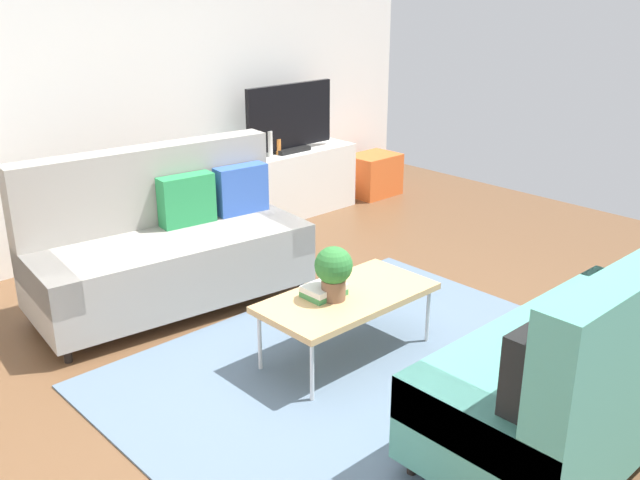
% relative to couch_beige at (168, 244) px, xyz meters
% --- Properties ---
extents(ground_plane, '(7.68, 7.68, 0.00)m').
position_rel_couch_beige_xyz_m(ground_plane, '(0.47, -1.51, -0.45)').
color(ground_plane, brown).
extents(wall_far, '(6.40, 0.12, 2.90)m').
position_rel_couch_beige_xyz_m(wall_far, '(0.47, 1.29, 1.00)').
color(wall_far, white).
rests_on(wall_far, ground_plane).
extents(area_rug, '(2.90, 2.20, 0.01)m').
position_rel_couch_beige_xyz_m(area_rug, '(0.32, -1.62, -0.44)').
color(area_rug, slate).
rests_on(area_rug, ground_plane).
extents(couch_beige, '(1.98, 1.05, 1.10)m').
position_rel_couch_beige_xyz_m(couch_beige, '(0.00, 0.00, 0.00)').
color(couch_beige, gray).
rests_on(couch_beige, ground_plane).
extents(couch_green, '(1.90, 0.84, 1.10)m').
position_rel_couch_beige_xyz_m(couch_green, '(0.66, -2.84, 0.00)').
color(couch_green, teal).
rests_on(couch_green, ground_plane).
extents(coffee_table, '(1.10, 0.56, 0.42)m').
position_rel_couch_beige_xyz_m(coffee_table, '(0.37, -1.42, -0.05)').
color(coffee_table, tan).
rests_on(coffee_table, ground_plane).
extents(tv_console, '(1.40, 0.44, 0.64)m').
position_rel_couch_beige_xyz_m(tv_console, '(1.94, 0.95, -0.13)').
color(tv_console, silver).
rests_on(tv_console, ground_plane).
extents(tv, '(1.00, 0.20, 0.64)m').
position_rel_couch_beige_xyz_m(tv, '(1.94, 0.93, 0.51)').
color(tv, black).
rests_on(tv, tv_console).
extents(storage_trunk, '(0.52, 0.40, 0.44)m').
position_rel_couch_beige_xyz_m(storage_trunk, '(3.04, 0.85, -0.23)').
color(storage_trunk, orange).
rests_on(storage_trunk, ground_plane).
extents(potted_plant, '(0.23, 0.23, 0.33)m').
position_rel_couch_beige_xyz_m(potted_plant, '(0.27, -1.41, 0.16)').
color(potted_plant, brown).
rests_on(potted_plant, coffee_table).
extents(table_book_0, '(0.24, 0.18, 0.04)m').
position_rel_couch_beige_xyz_m(table_book_0, '(0.26, -1.33, -0.01)').
color(table_book_0, '#3F8C4C').
rests_on(table_book_0, coffee_table).
extents(table_book_1, '(0.24, 0.18, 0.03)m').
position_rel_couch_beige_xyz_m(table_book_1, '(0.26, -1.33, 0.03)').
color(table_book_1, silver).
rests_on(table_book_1, table_book_0).
extents(vase_0, '(0.10, 0.10, 0.15)m').
position_rel_couch_beige_xyz_m(vase_0, '(1.36, 1.00, 0.27)').
color(vase_0, '#33B29E').
rests_on(vase_0, tv_console).
extents(vase_1, '(0.09, 0.09, 0.14)m').
position_rel_couch_beige_xyz_m(vase_1, '(1.53, 1.00, 0.26)').
color(vase_1, '#33B29E').
rests_on(vase_1, tv_console).
extents(bottle_0, '(0.05, 0.05, 0.24)m').
position_rel_couch_beige_xyz_m(bottle_0, '(1.68, 0.91, 0.31)').
color(bottle_0, silver).
rests_on(bottle_0, tv_console).
extents(bottle_1, '(0.05, 0.05, 0.15)m').
position_rel_couch_beige_xyz_m(bottle_1, '(1.78, 0.91, 0.27)').
color(bottle_1, orange).
rests_on(bottle_1, tv_console).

